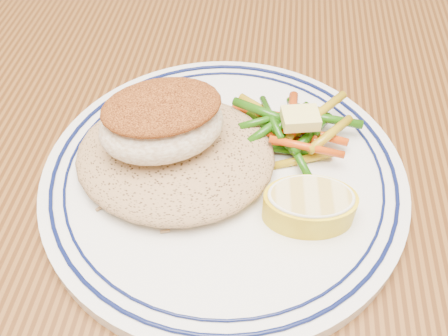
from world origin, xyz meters
TOP-DOWN VIEW (x-y plane):
  - dining_table at (0.00, 0.00)m, footprint 1.50×0.90m
  - plate at (0.02, -0.03)m, footprint 0.29×0.29m
  - rice_pilaf at (-0.02, -0.02)m, footprint 0.15×0.14m
  - fish_fillet at (-0.03, -0.02)m, footprint 0.11×0.10m
  - vegetable_pile at (0.07, 0.02)m, footprint 0.11×0.09m
  - butter_pat at (0.07, 0.01)m, footprint 0.03×0.03m
  - lemon_wedge at (0.08, -0.06)m, footprint 0.07×0.06m

SIDE VIEW (x-z plane):
  - dining_table at x=0.00m, z-range 0.28..1.03m
  - plate at x=0.02m, z-range 0.75..0.77m
  - vegetable_pile at x=0.07m, z-range 0.76..0.79m
  - lemon_wedge at x=0.08m, z-range 0.77..0.79m
  - rice_pilaf at x=-0.02m, z-range 0.77..0.79m
  - butter_pat at x=0.07m, z-range 0.79..0.80m
  - fish_fillet at x=-0.03m, z-range 0.79..0.83m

